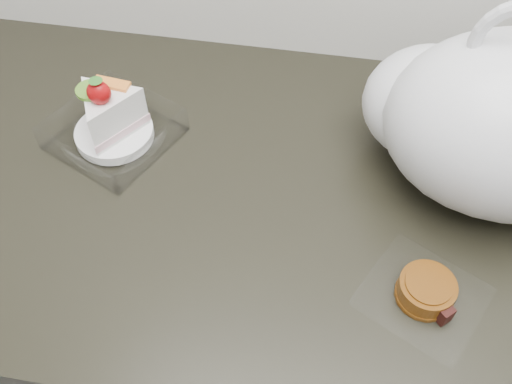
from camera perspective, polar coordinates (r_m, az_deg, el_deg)
name	(u,v)px	position (r m, az deg, el deg)	size (l,w,h in m)	color
counter	(350,338)	(1.20, 9.42, -14.19)	(2.04, 0.64, 0.90)	black
cake_tray	(112,123)	(0.87, -14.23, 6.68)	(0.21, 0.21, 0.13)	white
mooncake_wrap	(426,292)	(0.73, 16.65, -9.56)	(0.18, 0.18, 0.03)	white
plastic_bag	(496,120)	(0.79, 22.84, 6.62)	(0.40, 0.34, 0.30)	white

